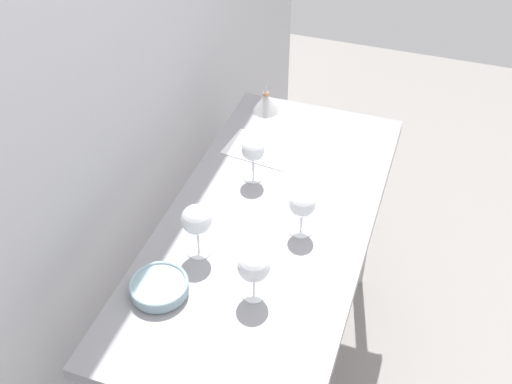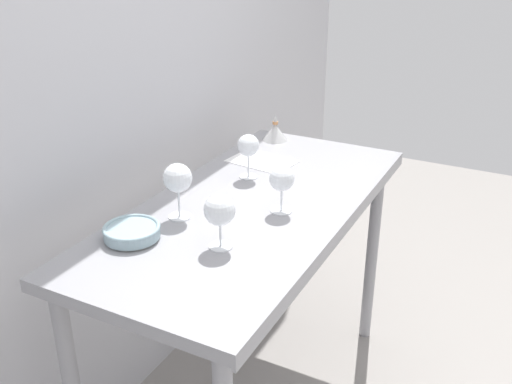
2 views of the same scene
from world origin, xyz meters
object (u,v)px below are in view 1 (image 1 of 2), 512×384
Objects in this scene: wine_glass_near_left at (254,267)px; tasting_bowl at (159,287)px; wine_glass_far_left at (197,221)px; tasting_sheet_upper at (261,149)px; wine_glass_near_center at (302,205)px; decanter_funnel at (266,103)px; wine_glass_far_right at (253,151)px.

tasting_bowl is (-0.08, 0.26, -0.09)m from wine_glass_near_left.
tasting_bowl is at bearing 107.13° from wine_glass_near_left.
wine_glass_far_left reaches higher than tasting_bowl.
tasting_sheet_upper is 0.74m from tasting_bowl.
wine_glass_near_center is 0.49m from tasting_bowl.
wine_glass_far_left reaches higher than decanter_funnel.
wine_glass_near_left is 1.06× the size of wine_glass_near_center.
tasting_bowl reaches higher than tasting_sheet_upper.
wine_glass_near_left is at bearing -160.79° from wine_glass_far_right.
tasting_sheet_upper is (0.66, 0.20, -0.11)m from wine_glass_near_left.
wine_glass_far_left is at bearing -174.78° from tasting_sheet_upper.
wine_glass_near_center is at bearing -10.93° from wine_glass_near_left.
wine_glass_near_center is at bearing -131.32° from wine_glass_far_right.
wine_glass_far_right reaches higher than wine_glass_near_center.
wine_glass_far_right reaches higher than tasting_sheet_upper.
wine_glass_far_left is 0.81m from decanter_funnel.
decanter_funnel is (0.25, 0.06, 0.04)m from tasting_sheet_upper.
wine_glass_near_left is 0.66× the size of tasting_sheet_upper.
wine_glass_near_left is 0.52m from wine_glass_far_right.
wine_glass_near_left is at bearing -116.06° from wine_glass_far_left.
wine_glass_near_center is 0.94× the size of wine_glass_far_right.
wine_glass_near_left is at bearing -163.85° from decanter_funnel.
wine_glass_far_left is 1.56× the size of decanter_funnel.
wine_glass_far_left is (-0.39, 0.04, 0.01)m from wine_glass_far_right.
wine_glass_far_right is at bearing -167.58° from decanter_funnel.
wine_glass_far_right is 0.43m from decanter_funnel.
wine_glass_near_left reaches higher than tasting_sheet_upper.
wine_glass_far_right is at bearing -8.55° from tasting_bowl.
decanter_funnel is (0.42, 0.09, -0.08)m from wine_glass_far_right.
tasting_bowl is (-0.37, 0.31, -0.09)m from wine_glass_near_center.
wine_glass_near_left is 0.30m from wine_glass_near_center.
wine_glass_near_left reaches higher than tasting_bowl.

